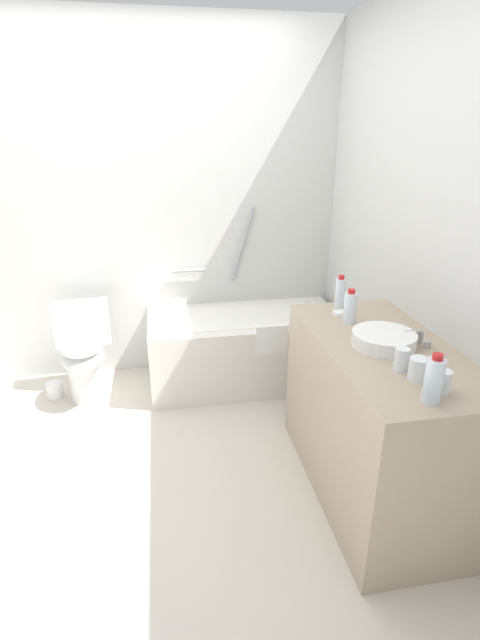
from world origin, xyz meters
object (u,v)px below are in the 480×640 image
(water_bottle_0, at_px, (350,307))
(drinking_glass_0, at_px, (418,369))
(toilet_paper_roll, at_px, (55,390))
(sink_faucet, at_px, (419,337))
(water_bottle_1, at_px, (434,380))
(water_bottle_2, at_px, (340,293))
(bathtub, at_px, (245,346))
(drinking_glass_2, at_px, (402,359))
(sink_basin, at_px, (384,339))
(soap_dish, at_px, (342,313))
(toilet, at_px, (84,353))
(drinking_glass_1, at_px, (443,382))

(water_bottle_0, height_order, drinking_glass_0, water_bottle_0)
(toilet_paper_roll, bearing_deg, water_bottle_0, -27.99)
(sink_faucet, bearing_deg, water_bottle_1, -115.21)
(drinking_glass_0, bearing_deg, water_bottle_2, 90.77)
(water_bottle_2, bearing_deg, water_bottle_0, -96.89)
(bathtub, relative_size, sink_faucet, 9.21)
(drinking_glass_0, distance_m, drinking_glass_2, 0.09)
(sink_basin, relative_size, sink_faucet, 1.94)
(water_bottle_1, bearing_deg, drinking_glass_0, 76.53)
(soap_dish, bearing_deg, water_bottle_2, 78.50)
(water_bottle_2, xyz_separation_m, toilet_paper_roll, (-1.79, 0.73, -0.87))
(toilet, relative_size, sink_faucet, 4.48)
(toilet_paper_roll, bearing_deg, sink_basin, -34.32)
(toilet, bearing_deg, water_bottle_1, 36.21)
(sink_basin, distance_m, toilet_paper_roll, 2.35)
(toilet, xyz_separation_m, water_bottle_0, (1.53, -0.94, 0.59))
(water_bottle_2, height_order, soap_dish, water_bottle_2)
(water_bottle_2, height_order, drinking_glass_1, water_bottle_2)
(sink_basin, relative_size, toilet_paper_roll, 2.46)
(sink_basin, height_order, drinking_glass_2, drinking_glass_2)
(bathtub, xyz_separation_m, sink_faucet, (0.60, -1.27, 0.59))
(sink_basin, bearing_deg, water_bottle_1, -95.93)
(water_bottle_2, bearing_deg, sink_faucet, -68.37)
(water_bottle_2, relative_size, drinking_glass_1, 2.07)
(sink_basin, distance_m, drinking_glass_2, 0.24)
(water_bottle_1, bearing_deg, water_bottle_0, 89.78)
(drinking_glass_0, xyz_separation_m, drinking_glass_1, (0.04, -0.11, 0.00))
(sink_faucet, relative_size, toilet_paper_roll, 1.26)
(toilet, xyz_separation_m, sink_faucet, (1.76, -1.24, 0.53))
(toilet_paper_roll, bearing_deg, bathtub, 1.14)
(water_bottle_0, bearing_deg, drinking_glass_1, -84.42)
(drinking_glass_0, xyz_separation_m, drinking_glass_2, (-0.03, 0.08, 0.00))
(toilet_paper_roll, bearing_deg, toilet, -0.28)
(water_bottle_0, distance_m, drinking_glass_1, 0.74)
(water_bottle_0, xyz_separation_m, drinking_glass_2, (0.01, -0.54, -0.03))
(drinking_glass_1, height_order, drinking_glass_2, drinking_glass_2)
(drinking_glass_1, distance_m, toilet_paper_roll, 2.62)
(water_bottle_0, height_order, water_bottle_1, water_bottle_1)
(sink_basin, bearing_deg, drinking_glass_1, -86.79)
(sink_faucet, height_order, drinking_glass_1, drinking_glass_1)
(toilet, distance_m, sink_faucet, 2.21)
(water_bottle_0, bearing_deg, toilet, 148.49)
(toilet, relative_size, sink_basin, 2.30)
(drinking_glass_0, distance_m, toilet_paper_roll, 2.53)
(sink_basin, xyz_separation_m, toilet_paper_roll, (-1.82, 1.24, -0.82))
(water_bottle_2, bearing_deg, drinking_glass_0, -89.23)
(sink_faucet, bearing_deg, toilet_paper_roll, 148.13)
(water_bottle_0, distance_m, water_bottle_1, 0.78)
(bathtub, bearing_deg, water_bottle_1, -77.90)
(water_bottle_0, xyz_separation_m, water_bottle_1, (-0.00, -0.78, 0.01))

